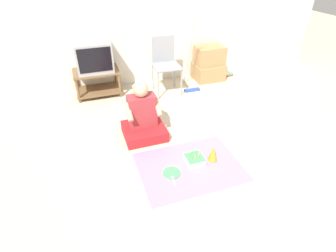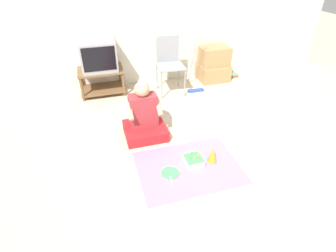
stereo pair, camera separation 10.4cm
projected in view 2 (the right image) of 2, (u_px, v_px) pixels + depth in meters
The scene contains 14 objects.
ground_plane at pixel (219, 152), 3.21m from camera, with size 16.00×16.00×0.00m, color beige.
wall_back at pixel (166, 7), 4.35m from camera, with size 6.40×0.06×2.55m.
tv_stand at pixel (102, 79), 4.41m from camera, with size 0.73×0.49×0.43m.
tv at pixel (98, 55), 4.18m from camera, with size 0.56×0.47×0.47m.
folding_chair at pixel (169, 61), 4.34m from camera, with size 0.45×0.45×0.91m.
cardboard_box_stack at pixel (214, 65), 4.87m from camera, with size 0.54×0.46×0.62m.
dust_mop at pixel (195, 69), 4.48m from camera, with size 0.28×0.44×1.27m.
book_pile at pixel (233, 75), 5.12m from camera, with size 0.17×0.12×0.06m.
person_seated at pixel (144, 118), 3.39m from camera, with size 0.53×0.50×0.83m.
party_cloth at pixel (189, 167), 2.99m from camera, with size 1.16×0.87×0.01m.
birthday_cake at pixel (194, 161), 3.00m from camera, with size 0.20×0.20×0.16m.
party_hat_blue at pixel (213, 154), 3.02m from camera, with size 0.11×0.11×0.20m.
paper_plate at pixel (170, 173), 2.90m from camera, with size 0.20×0.20×0.01m.
plastic_spoon_near at pixel (171, 179), 2.83m from camera, with size 0.04×0.15×0.01m.
Camera 2 is at (-1.31, -2.20, 2.06)m, focal length 28.00 mm.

